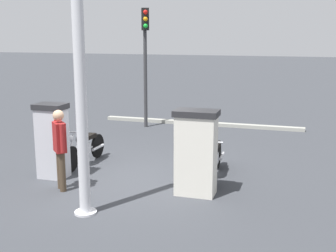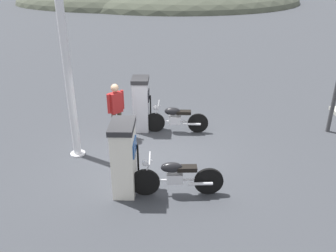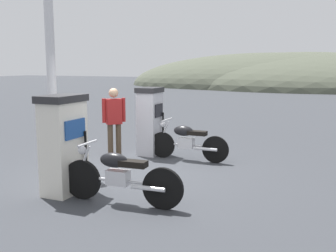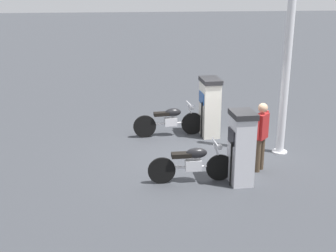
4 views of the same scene
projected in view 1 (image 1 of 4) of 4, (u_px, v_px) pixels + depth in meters
name	position (u px, v px, depth m)	size (l,w,h in m)	color
ground_plane	(130.00, 178.00, 9.68)	(120.00, 120.00, 0.00)	#383A3F
fuel_pump_near	(196.00, 152.00, 8.54)	(0.58, 0.87, 1.71)	silver
fuel_pump_far	(52.00, 140.00, 9.59)	(0.55, 0.68, 1.67)	silver
motorcycle_near_pump	(213.00, 157.00, 9.66)	(2.09, 0.56, 0.97)	black
motorcycle_far_pump	(84.00, 146.00, 10.58)	(1.95, 0.56, 0.95)	black
attendant_person	(60.00, 145.00, 8.77)	(0.46, 0.47, 1.67)	#473828
roadside_traffic_light	(145.00, 48.00, 14.52)	(0.40, 0.30, 4.00)	#38383A
canopy_support_pole	(81.00, 88.00, 7.31)	(0.40, 0.40, 4.67)	silver
road_edge_kerb	(200.00, 123.00, 15.40)	(0.42, 7.12, 0.12)	#9E9E93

